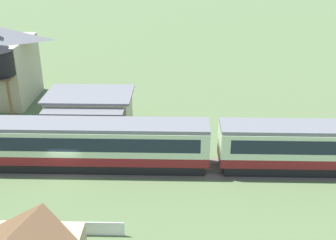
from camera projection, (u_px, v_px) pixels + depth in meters
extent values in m
plane|color=#566B42|center=(67.00, 173.00, 35.45)|extent=(600.00, 600.00, 0.00)
cube|color=maroon|center=(331.00, 157.00, 35.36)|extent=(18.92, 3.10, 0.80)
cube|color=beige|center=(334.00, 141.00, 34.75)|extent=(18.92, 3.10, 2.16)
cube|color=#192330|center=(334.00, 140.00, 34.71)|extent=(17.41, 3.14, 1.21)
cube|color=black|center=(330.00, 165.00, 35.70)|extent=(18.16, 2.66, 0.88)
cylinder|color=black|center=(257.00, 169.00, 35.20)|extent=(0.90, 0.18, 0.90)
cylinder|color=black|center=(255.00, 160.00, 36.51)|extent=(0.90, 0.18, 0.90)
cube|color=maroon|center=(97.00, 154.00, 35.84)|extent=(18.92, 3.10, 0.80)
cube|color=beige|center=(96.00, 138.00, 35.24)|extent=(18.92, 3.10, 2.16)
cube|color=#192330|center=(96.00, 137.00, 35.19)|extent=(17.41, 3.14, 1.21)
cube|color=slate|center=(95.00, 125.00, 34.73)|extent=(18.92, 2.91, 0.30)
cube|color=black|center=(98.00, 162.00, 36.18)|extent=(18.16, 2.66, 0.88)
cylinder|color=black|center=(170.00, 167.00, 35.38)|extent=(0.90, 0.18, 0.90)
cylinder|color=black|center=(170.00, 159.00, 36.69)|extent=(0.90, 0.18, 0.90)
cylinder|color=black|center=(23.00, 165.00, 35.69)|extent=(0.90, 0.18, 0.90)
cylinder|color=black|center=(29.00, 157.00, 36.99)|extent=(0.90, 0.18, 0.90)
cube|color=#665B51|center=(186.00, 168.00, 36.19)|extent=(119.57, 3.60, 0.01)
cube|color=#4C4238|center=(186.00, 172.00, 35.53)|extent=(119.57, 0.12, 0.04)
cube|color=#4C4238|center=(186.00, 164.00, 36.83)|extent=(119.57, 0.12, 0.04)
cube|color=beige|center=(90.00, 112.00, 42.85)|extent=(8.02, 5.14, 3.62)
cube|color=slate|center=(89.00, 94.00, 42.07)|extent=(8.66, 5.55, 0.20)
cube|color=slate|center=(82.00, 112.00, 39.21)|extent=(7.70, 1.60, 0.16)
cylinder|color=brown|center=(82.00, 131.00, 39.33)|extent=(0.14, 0.14, 3.14)
cylinder|color=brown|center=(22.00, 89.00, 47.89)|extent=(0.28, 0.28, 4.37)
cylinder|color=brown|center=(10.00, 101.00, 44.51)|extent=(0.28, 0.28, 4.37)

